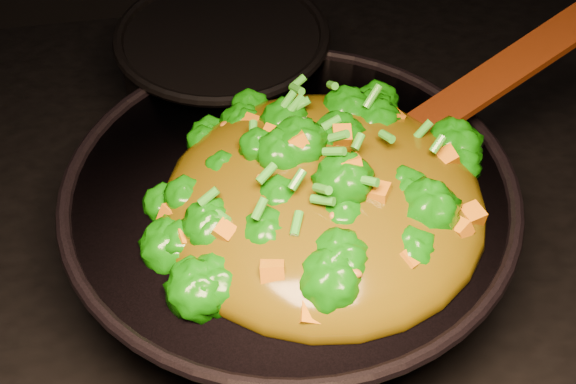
{
  "coord_description": "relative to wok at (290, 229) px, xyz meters",
  "views": [
    {
      "loc": [
        -0.04,
        -0.49,
        1.52
      ],
      "look_at": [
        0.05,
        0.0,
        1.0
      ],
      "focal_mm": 50.0,
      "sensor_mm": 36.0,
      "label": 1
    }
  ],
  "objects": [
    {
      "name": "wok",
      "position": [
        0.0,
        0.0,
        0.0
      ],
      "size": [
        0.4,
        0.4,
        0.11
      ],
      "primitive_type": null,
      "rotation": [
        0.0,
        0.0,
        0.01
      ],
      "color": "black",
      "rests_on": "stovetop"
    },
    {
      "name": "stir_fry",
      "position": [
        0.02,
        -0.03,
        0.1
      ],
      "size": [
        0.36,
        0.36,
        0.1
      ],
      "primitive_type": null,
      "rotation": [
        0.0,
        0.0,
        -0.37
      ],
      "color": "#116E07",
      "rests_on": "wok"
    },
    {
      "name": "spatula",
      "position": [
        0.18,
        0.05,
        0.1
      ],
      "size": [
        0.24,
        0.1,
        0.1
      ],
      "primitive_type": "cube",
      "rotation": [
        0.0,
        -0.38,
        0.28
      ],
      "color": "#361707",
      "rests_on": "wok"
    },
    {
      "name": "back_pot",
      "position": [
        -0.03,
        0.23,
        0.01
      ],
      "size": [
        0.27,
        0.27,
        0.13
      ],
      "primitive_type": "cylinder",
      "rotation": [
        0.0,
        0.0,
        0.27
      ],
      "color": "black",
      "rests_on": "stovetop"
    }
  ]
}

